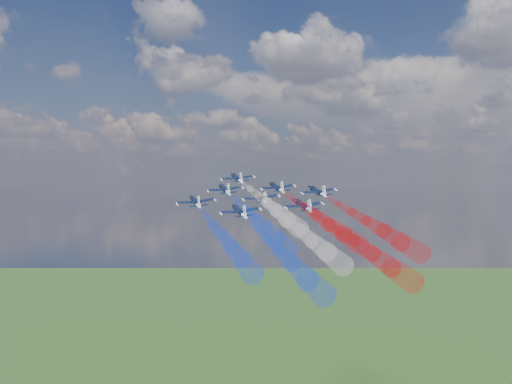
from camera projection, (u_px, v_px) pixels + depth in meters
The scene contains 16 objects.
jet_lead at pixel (237, 178), 173.08m from camera, with size 10.51×13.13×3.50m, color black, non-canonical shape.
trail_lead at pixel (267, 203), 146.65m from camera, with size 4.38×45.65×4.38m, color silver, non-canonical shape.
jet_inner_left at pixel (224, 189), 162.31m from camera, with size 10.51×13.13×3.50m, color black, non-canonical shape.
trail_inner_left at pixel (255, 218), 135.89m from camera, with size 4.38×45.65×4.38m, color blue, non-canonical shape.
jet_inner_right at pixel (277, 187), 165.38m from camera, with size 10.51×13.13×3.50m, color black, non-canonical shape.
trail_inner_right at pixel (316, 215), 138.95m from camera, with size 4.38×45.65×4.38m, color red, non-canonical shape.
jet_outer_left at pixel (195, 202), 150.77m from camera, with size 10.51×13.13×3.50m, color black, non-canonical shape.
trail_outer_left at pixel (222, 236), 124.34m from camera, with size 4.38×45.65×4.38m, color blue, non-canonical shape.
jet_center_third at pixel (260, 198), 155.07m from camera, with size 10.51×13.13×3.50m, color black, non-canonical shape.
trail_center_third at pixel (299, 230), 128.64m from camera, with size 4.38×45.65×4.38m, color silver, non-canonical shape.
jet_outer_right at pixel (317, 191), 160.08m from camera, with size 10.51×13.13×3.50m, color black, non-canonical shape.
trail_outer_right at pixel (366, 221), 133.65m from camera, with size 4.38×45.65×4.38m, color red, non-canonical shape.
jet_rear_left at pixel (239, 211), 141.65m from camera, with size 10.51×13.13×3.50m, color black, non-canonical shape.
trail_rear_left at pixel (278, 250), 115.22m from camera, with size 4.38×45.65×4.38m, color blue, non-canonical shape.
jet_rear_right at pixel (303, 206), 146.93m from camera, with size 10.51×13.13×3.50m, color black, non-canonical shape.
trail_rear_right at pixel (354, 241), 120.50m from camera, with size 4.38×45.65×4.38m, color red, non-canonical shape.
Camera 1 is at (116.79, -131.26, 146.41)m, focal length 40.42 mm.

